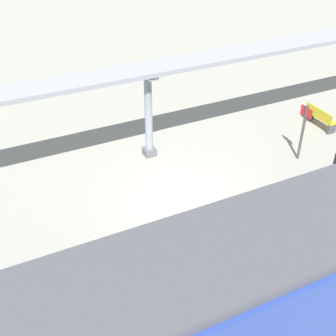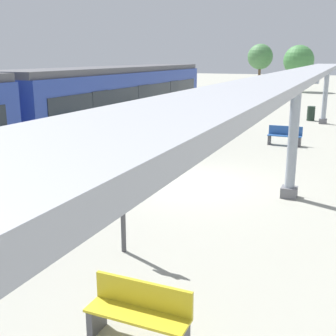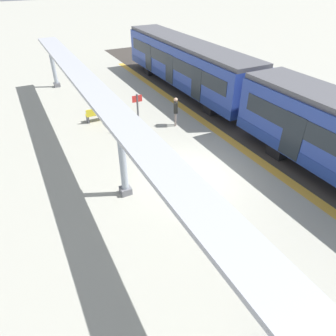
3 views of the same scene
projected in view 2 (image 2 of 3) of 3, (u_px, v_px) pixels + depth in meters
The scene contains 14 objects.
ground_plane at pixel (185, 183), 13.62m from camera, with size 176.00×176.00×0.00m, color #A3A295.
tactile_edge_strip at pixel (94, 172), 14.91m from camera, with size 0.52×38.18×0.01m, color gold.
trackbed at pixel (50, 167), 15.61m from camera, with size 3.20×50.18×0.01m, color #38332D.
train_far_carriage at pixel (118, 103), 19.74m from camera, with size 2.65×14.63×3.48m.
canopy_pillar_second at pixel (293, 139), 11.84m from camera, with size 1.10×0.44×3.35m.
canopy_pillar_third at pixel (325, 95), 25.29m from camera, with size 1.10×0.44×3.35m.
canopy_beam at pixel (298, 75), 11.48m from camera, with size 1.20×30.81×0.16m, color #A8AAB2.
bench_near_end at pixel (139, 312), 5.99m from camera, with size 1.50×0.45×0.86m.
bench_mid_platform at pixel (285, 135), 19.40m from camera, with size 1.50×0.44×0.86m.
trash_bin at pixel (311, 114), 26.82m from camera, with size 0.48×0.48×0.90m, color #203126.
platform_info_sign at pixel (122, 190), 8.53m from camera, with size 0.56×0.10×2.20m.
passenger_waiting_near_edge at pixel (42, 187), 9.66m from camera, with size 0.42×0.54×1.70m.
tree_left_background at pixel (260, 57), 52.72m from camera, with size 3.10×3.10×5.45m.
tree_right_background at pixel (299, 61), 48.50m from camera, with size 3.42×3.42×5.21m.
Camera 2 is at (4.56, -12.25, 3.92)m, focal length 45.62 mm.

